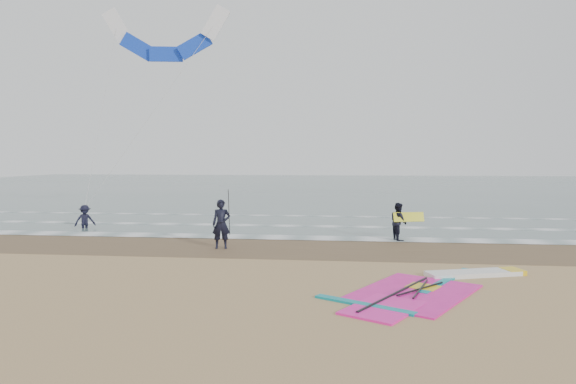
# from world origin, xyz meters

# --- Properties ---
(ground) EXTENTS (120.00, 120.00, 0.00)m
(ground) POSITION_xyz_m (0.00, 0.00, 0.00)
(ground) COLOR tan
(ground) RESTS_ON ground
(sea_water) EXTENTS (120.00, 80.00, 0.02)m
(sea_water) POSITION_xyz_m (0.00, 48.00, 0.01)
(sea_water) COLOR #47605E
(sea_water) RESTS_ON ground
(wet_sand_band) EXTENTS (120.00, 5.00, 0.01)m
(wet_sand_band) POSITION_xyz_m (0.00, 6.00, 0.00)
(wet_sand_band) COLOR brown
(wet_sand_band) RESTS_ON ground
(foam_waterline) EXTENTS (120.00, 9.15, 0.02)m
(foam_waterline) POSITION_xyz_m (0.00, 10.44, 0.03)
(foam_waterline) COLOR white
(foam_waterline) RESTS_ON ground
(windsurf_rig) EXTENTS (6.02, 5.70, 0.14)m
(windsurf_rig) POSITION_xyz_m (3.20, 0.15, 0.04)
(windsurf_rig) COLOR white
(windsurf_rig) RESTS_ON ground
(person_standing) EXTENTS (0.75, 0.56, 1.87)m
(person_standing) POSITION_xyz_m (-3.78, 5.39, 0.94)
(person_standing) COLOR black
(person_standing) RESTS_ON ground
(person_walking) EXTENTS (0.82, 0.93, 1.59)m
(person_walking) POSITION_xyz_m (3.08, 8.07, 0.79)
(person_walking) COLOR black
(person_walking) RESTS_ON ground
(person_wading) EXTENTS (1.11, 1.06, 1.51)m
(person_wading) POSITION_xyz_m (-11.70, 9.99, 0.75)
(person_wading) COLOR black
(person_wading) RESTS_ON ground
(held_pole) EXTENTS (0.17, 0.86, 1.82)m
(held_pole) POSITION_xyz_m (-3.48, 5.39, 1.37)
(held_pole) COLOR black
(held_pole) RESTS_ON ground
(carried_kiteboard) EXTENTS (1.30, 0.51, 0.39)m
(carried_kiteboard) POSITION_xyz_m (3.48, 7.97, 1.01)
(carried_kiteboard) COLOR yellow
(carried_kiteboard) RESTS_ON ground
(surf_kite) EXTENTS (6.96, 3.45, 10.50)m
(surf_kite) POSITION_xyz_m (-8.65, 13.20, 9.70)
(surf_kite) COLOR white
(surf_kite) RESTS_ON ground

